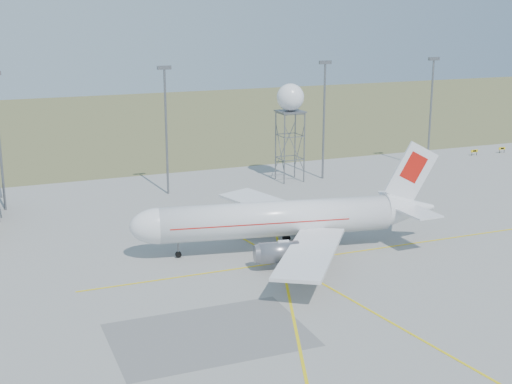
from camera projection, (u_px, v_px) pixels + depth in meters
name	position (u px, v px, depth m)	size (l,w,h in m)	color
ground	(492.00, 369.00, 59.80)	(400.00, 400.00, 0.00)	#A1A19C
grass_strip	(130.00, 122.00, 185.27)	(400.00, 120.00, 0.03)	brown
mast_b	(166.00, 120.00, 112.25)	(2.20, 0.50, 20.50)	slate
mast_c	(324.00, 110.00, 122.42)	(2.20, 0.50, 20.50)	slate
mast_d	(431.00, 104.00, 130.41)	(2.20, 0.50, 20.50)	slate
taxi_sign_near	(474.00, 151.00, 144.30)	(1.60, 0.17, 1.20)	black
taxi_sign_far	(502.00, 149.00, 146.84)	(1.60, 0.17, 1.20)	black
airliner_main	(281.00, 219.00, 87.61)	(38.70, 37.14, 13.21)	silver
radar_tower	(290.00, 127.00, 121.55)	(4.64, 4.64, 16.81)	slate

